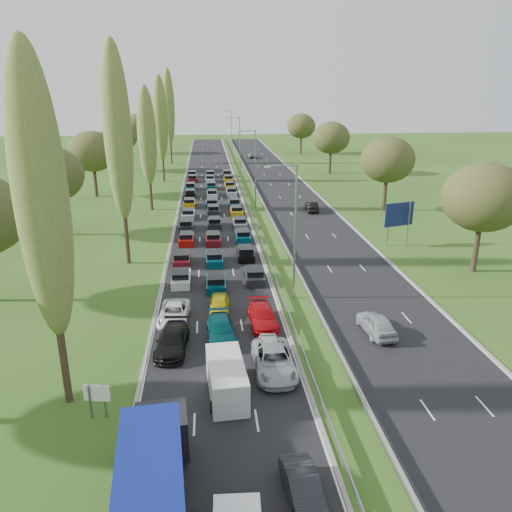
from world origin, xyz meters
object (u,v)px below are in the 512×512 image
near_car_2 (174,313)px  direction_sign (399,216)px  near_car_3 (172,340)px  blue_lorry (154,480)px  white_van_rear (226,377)px  info_sign (97,397)px

near_car_2 → direction_sign: size_ratio=0.96×
near_car_3 → blue_lorry: (0.20, -14.77, 1.28)m
near_car_3 → direction_sign: size_ratio=1.00×
near_car_2 → near_car_3: (0.14, -4.67, 0.06)m
blue_lorry → near_car_3: bearing=85.9°
near_car_3 → white_van_rear: size_ratio=0.97×
near_car_2 → near_car_3: 4.67m
blue_lorry → near_car_2: bearing=86.1°
blue_lorry → direction_sign: bearing=51.5°
near_car_3 → direction_sign: (25.10, 22.75, 2.79)m
near_car_2 → blue_lorry: 19.49m
near_car_2 → direction_sign: direction_sign is taller
white_van_rear → direction_sign: (21.46, 28.35, 2.46)m
info_sign → direction_sign: bearing=46.3°
white_van_rear → info_sign: (-7.34, -1.76, 0.26)m
white_van_rear → info_sign: size_ratio=2.56×
near_car_2 → white_van_rear: size_ratio=0.93×
near_car_3 → info_sign: 8.25m
direction_sign → info_sign: bearing=-133.7°
white_van_rear → info_sign: bearing=-170.5°
info_sign → near_car_2: bearing=73.5°
near_car_2 → direction_sign: (25.24, 18.08, 2.85)m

